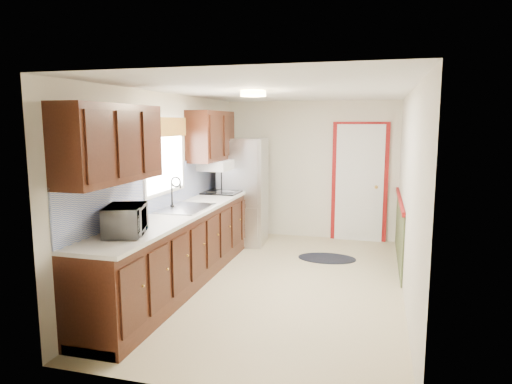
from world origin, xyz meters
The scene contains 8 objects.
room_shell centered at (0.00, 0.00, 1.20)m, with size 3.20×5.20×2.52m.
kitchen_run centered at (-1.24, -0.29, 0.81)m, with size 0.63×4.00×2.20m.
back_wall_trim centered at (0.99, 2.21, 0.89)m, with size 1.12×2.30×2.08m.
ceiling_fixture centered at (-0.30, -0.20, 2.36)m, with size 0.30×0.30×0.06m, color #FFD88C.
microwave centered at (-1.20, -1.61, 1.12)m, with size 0.52×0.29×0.35m, color white.
refrigerator centered at (-1.02, 1.76, 0.88)m, with size 0.78×0.76×1.77m.
rug centered at (0.46, 1.21, 0.01)m, with size 0.86×0.56×0.01m, color black.
cooktop centered at (-1.19, 1.24, 0.95)m, with size 0.55×0.65×0.02m, color black.
Camera 1 is at (1.16, -5.47, 2.02)m, focal length 32.00 mm.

